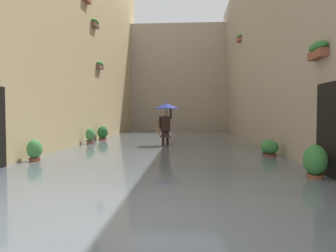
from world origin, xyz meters
TOP-DOWN VIEW (x-y plane):
  - ground_plane at (0.00, -10.15)m, footprint 60.00×60.00m
  - flood_water at (0.00, -10.15)m, footprint 8.41×26.30m
  - building_facade_left at (-4.70, -10.14)m, footprint 2.04×24.30m
  - building_facade_right at (4.70, -10.15)m, footprint 2.04×24.30m
  - building_facade_far at (0.00, -21.20)m, footprint 11.21×1.80m
  - person_wading at (0.11, -8.70)m, footprint 1.05×1.05m
  - potted_plant_mid_left at (-3.37, -5.74)m, footprint 0.55×0.55m
  - potted_plant_near_left at (-3.43, -2.47)m, footprint 0.47×0.47m
  - potted_plant_near_right at (3.46, -9.03)m, footprint 0.39×0.39m
  - potted_plant_mid_right at (3.47, -4.23)m, footprint 0.41×0.41m
  - potted_plant_far_right at (3.47, -11.00)m, footprint 0.52×0.52m

SIDE VIEW (x-z plane):
  - ground_plane at x=0.00m, z-range 0.00..0.00m
  - flood_water at x=0.00m, z-range 0.00..0.21m
  - potted_plant_mid_left at x=-3.37m, z-range 0.03..0.74m
  - potted_plant_mid_right at x=3.47m, z-range 0.05..0.86m
  - potted_plant_near_right at x=3.46m, z-range 0.04..0.93m
  - potted_plant_far_right at x=3.47m, z-range 0.06..0.95m
  - potted_plant_near_left at x=-3.43m, z-range 0.06..0.96m
  - person_wading at x=0.11m, z-range 0.42..2.46m
  - building_facade_far at x=0.00m, z-range 0.00..8.70m
  - building_facade_left at x=-4.70m, z-range 0.00..9.78m
  - building_facade_right at x=4.70m, z-range 0.00..13.17m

